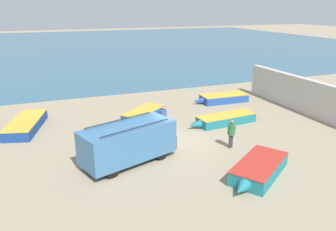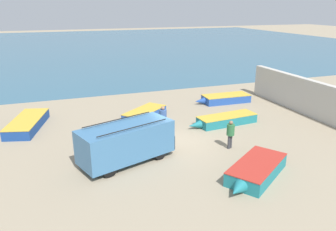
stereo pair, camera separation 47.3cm
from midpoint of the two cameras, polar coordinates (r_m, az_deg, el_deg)
The scene contains 11 objects.
ground_plane at distance 19.34m, azimuth 2.03°, elevation -4.76°, with size 200.00×200.00×0.00m, color gray.
sea_water at distance 69.20m, azimuth -14.51°, elevation 11.70°, with size 120.00×80.00×0.01m, color #33607A.
harbor_wall at distance 25.67m, azimuth 24.74°, elevation 2.51°, with size 0.50×14.07×2.59m, color #BCB7AD.
parked_van at distance 16.76m, azimuth -6.40°, elevation -4.54°, with size 5.23×3.36×2.13m.
fishing_rowboat_0 at distance 27.65m, azimuth 10.26°, elevation 2.90°, with size 4.73×1.69×0.64m.
fishing_rowboat_1 at distance 22.54m, azimuth 10.42°, elevation -0.76°, with size 5.08×1.70×0.62m.
fishing_rowboat_2 at distance 23.59m, azimuth -3.32°, elevation 0.40°, with size 3.96×3.51×0.61m.
fishing_rowboat_3 at distance 23.43m, azimuth -22.63°, elevation -1.13°, with size 2.80×5.62×0.66m.
fishing_rowboat_4 at distance 16.12m, azimuth 15.84°, elevation -9.19°, with size 4.32×3.45×0.69m.
fisherman_0 at distance 20.34m, azimuth -0.24°, elevation -0.31°, with size 0.47×0.47×1.79m.
fisherman_1 at distance 18.62m, azimuth 11.55°, elevation -2.82°, with size 0.43×0.43×1.65m.
Camera 2 is at (-6.45, -16.53, 7.68)m, focal length 35.00 mm.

